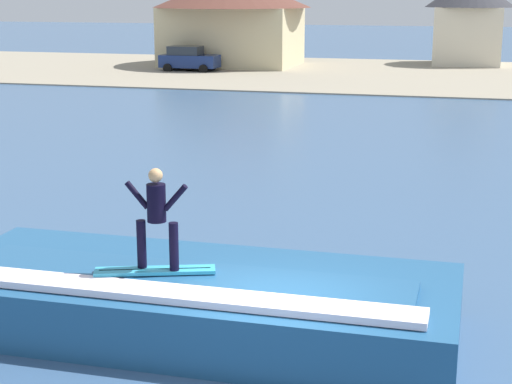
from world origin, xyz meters
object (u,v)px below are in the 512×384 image
object	(u,v)px
house_with_chimney	(232,13)
tree_tall_bare	(202,1)
surfer	(157,213)
car_near_shore	(189,59)
surfboard	(155,271)
house_small_cottage	(469,15)
wave_crest	(194,301)

from	to	relation	value
house_with_chimney	tree_tall_bare	xyz separation A→B (m)	(-2.15, -0.97, 0.95)
house_with_chimney	tree_tall_bare	world-z (taller)	house_with_chimney
surfer	car_near_shore	distance (m)	47.66
surfer	tree_tall_bare	xyz separation A→B (m)	(-15.83, 49.22, 2.83)
surfboard	tree_tall_bare	bearing A→B (deg)	107.77
surfboard	house_small_cottage	size ratio (longest dim) A/B	0.29
surfboard	house_with_chimney	distance (m)	52.11
surfboard	house_with_chimney	bearing A→B (deg)	105.19
house_with_chimney	house_small_cottage	distance (m)	18.56
surfboard	surfer	world-z (taller)	surfer
house_small_cottage	house_with_chimney	bearing A→B (deg)	-162.87
car_near_shore	house_with_chimney	size ratio (longest dim) A/B	0.34
surfer	car_near_shore	world-z (taller)	surfer
house_with_chimney	house_small_cottage	xyz separation A→B (m)	(17.73, 5.46, -0.14)
house_with_chimney	car_near_shore	bearing A→B (deg)	-109.33
wave_crest	surfboard	world-z (taller)	surfboard
surfboard	surfer	bearing A→B (deg)	24.52
surfboard	surfer	distance (m)	1.01
wave_crest	car_near_shore	distance (m)	47.46
surfboard	house_with_chimney	size ratio (longest dim) A/B	0.17
wave_crest	surfer	bearing A→B (deg)	-142.98
surfboard	wave_crest	bearing A→B (deg)	35.99
house_with_chimney	house_small_cottage	bearing A→B (deg)	17.13
surfer	car_near_shore	xyz separation A→B (m)	(-15.48, 45.06, -1.25)
tree_tall_bare	wave_crest	bearing A→B (deg)	-71.52
surfboard	surfer	size ratio (longest dim) A/B	1.17
car_near_shore	house_with_chimney	distance (m)	6.27
car_near_shore	house_small_cottage	xyz separation A→B (m)	(19.53, 10.59, 2.99)
house_with_chimney	tree_tall_bare	distance (m)	2.54
surfboard	house_with_chimney	world-z (taller)	house_with_chimney
car_near_shore	surfboard	bearing A→B (deg)	-71.11
house_small_cottage	tree_tall_bare	size ratio (longest dim) A/B	1.09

